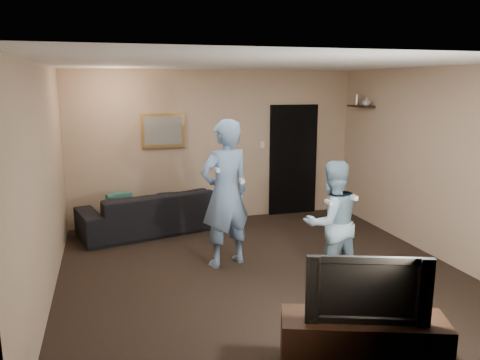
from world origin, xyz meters
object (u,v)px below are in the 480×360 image
object	(u,v)px
television	(366,286)
wii_player_right	(332,223)
tv_console	(363,345)
wii_player_left	(225,194)
sofa	(153,211)

from	to	relation	value
television	wii_player_right	xyz separation A→B (m)	(0.58, 1.74, -0.03)
television	wii_player_right	distance (m)	1.83
tv_console	wii_player_right	world-z (taller)	wii_player_right
wii_player_left	wii_player_right	xyz separation A→B (m)	(1.08, -0.89, -0.22)
tv_console	television	world-z (taller)	television
tv_console	wii_player_left	distance (m)	2.77
sofa	television	xyz separation A→B (m)	(1.28, -4.33, 0.44)
wii_player_left	wii_player_right	bearing A→B (deg)	-39.46
tv_console	wii_player_right	bearing A→B (deg)	91.35
wii_player_left	wii_player_right	world-z (taller)	wii_player_left
sofa	television	size ratio (longest dim) A/B	2.35
tv_console	television	xyz separation A→B (m)	(0.00, 0.00, 0.52)
television	wii_player_right	world-z (taller)	wii_player_right
television	wii_player_left	xyz separation A→B (m)	(-0.50, 2.63, 0.20)
sofa	wii_player_right	distance (m)	3.21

